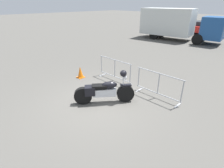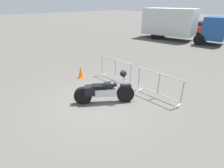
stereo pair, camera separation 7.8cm
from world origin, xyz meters
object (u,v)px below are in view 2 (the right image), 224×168
Objects in this scene: parked_car_green at (181,25)px; crowd_barrier_far at (158,86)px; parked_car_red at (202,27)px; box_truck at (178,23)px; pedestrian at (207,30)px; crowd_barrier_near at (115,70)px; motorcycle at (104,91)px; traffic_cone at (81,72)px; parked_car_maroon at (162,23)px.

crowd_barrier_far is at bearing -149.25° from parked_car_green.
parked_car_red reaches higher than parked_car_green.
box_truck is 4.70× the size of pedestrian.
parked_car_green is at bearing 87.33° from parked_car_red.
crowd_barrier_near and crowd_barrier_far have the same top height.
motorcycle is 2.15m from crowd_barrier_near.
parked_car_green reaches higher than motorcycle.
parked_car_green reaches higher than crowd_barrier_near.
parked_car_red is at bearing 94.84° from traffic_cone.
motorcycle is 14.08m from box_truck.
parked_car_green reaches higher than crowd_barrier_far.
parked_car_red is at bearing 82.56° from box_truck.
parked_car_red is 19.37m from traffic_cone.
parked_car_red is 7.13× the size of traffic_cone.
box_truck is 12.78m from traffic_cone.
crowd_barrier_near is (-1.21, 1.77, 0.06)m from motorcycle.
parked_car_red is 2.49× the size of pedestrian.
motorcycle is at bearing -80.40° from box_truck.
parked_car_green is (-8.53, 18.76, 0.13)m from crowd_barrier_far.
traffic_cone is at bearing -152.64° from parked_car_maroon.
pedestrian reaches higher than crowd_barrier_near.
pedestrian reaches higher than parked_car_green.
crowd_barrier_far is 3.44× the size of traffic_cone.
crowd_barrier_near reaches higher than traffic_cone.
traffic_cone is (-0.32, -15.49, -0.63)m from pedestrian.
box_truck is at bearing 55.46° from motorcycle.
parked_car_maroon is at bearing 122.10° from box_truck.
crowd_barrier_near is 3.44× the size of traffic_cone.
parked_car_maroon reaches higher than crowd_barrier_near.
crowd_barrier_near is 19.73m from parked_car_green.
crowd_barrier_near is at bearing -164.06° from parked_car_red.
parked_car_green is (-6.10, 18.76, 0.13)m from crowd_barrier_near.
box_truck is 7.84m from parked_car_green.
parked_car_green is 6.54m from pedestrian.
crowd_barrier_near is 14.54m from pedestrian.
parked_car_green is at bearing 103.18° from traffic_cone.
parked_car_red is (5.99, -0.50, -0.02)m from parked_car_maroon.
pedestrian reaches higher than parked_car_red.
pedestrian is at bearing -112.14° from parked_car_maroon.
box_truck reaches higher than crowd_barrier_far.
parked_car_green is 20.30m from traffic_cone.
parked_car_red is at bearing 106.85° from crowd_barrier_far.
traffic_cone is (4.63, -19.76, -0.40)m from parked_car_green.
crowd_barrier_near is 20.87m from parked_car_maroon.
box_truck reaches higher than traffic_cone.
crowd_barrier_near is at bearing -83.37° from box_truck.
motorcycle is at bearing -161.54° from parked_car_red.
box_truck is 3.52m from pedestrian.
parked_car_green is 0.98× the size of parked_car_red.
parked_car_green is 7.01× the size of traffic_cone.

